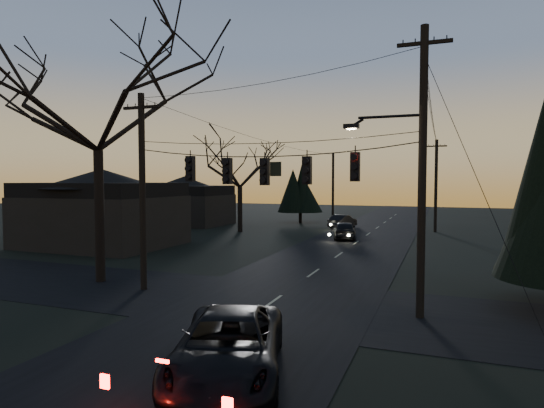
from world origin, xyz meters
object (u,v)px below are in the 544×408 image
at_px(utility_pole_right, 420,318).
at_px(utility_pole_left, 144,290).
at_px(sedan_oncoming_b, 343,222).
at_px(utility_pole_far_l, 333,221).
at_px(suv_near, 228,347).
at_px(bare_tree_left, 97,97).
at_px(utility_pole_far_r, 435,232).
at_px(sedan_oncoming_a, 345,230).

distance_m(utility_pole_right, utility_pole_left, 11.50).
relative_size(utility_pole_right, sedan_oncoming_b, 2.49).
bearing_deg(utility_pole_far_l, suv_near, -80.15).
distance_m(utility_pole_far_l, suv_near, 43.33).
bearing_deg(utility_pole_far_l, bare_tree_left, -94.64).
bearing_deg(sedan_oncoming_b, utility_pole_far_r, -168.39).
bearing_deg(utility_pole_right, utility_pole_left, 180.00).
xyz_separation_m(utility_pole_right, sedan_oncoming_b, (-8.70, 28.31, 0.66)).
height_order(bare_tree_left, sedan_oncoming_a, bare_tree_left).
bearing_deg(sedan_oncoming_a, utility_pole_left, 64.41).
relative_size(bare_tree_left, sedan_oncoming_a, 2.89).
relative_size(bare_tree_left, sedan_oncoming_b, 3.08).
distance_m(utility_pole_far_l, sedan_oncoming_b, 8.21).
bearing_deg(utility_pole_right, utility_pole_far_l, 107.72).
relative_size(utility_pole_far_r, sedan_oncoming_b, 2.12).
relative_size(sedan_oncoming_a, sedan_oncoming_b, 1.07).
bearing_deg(utility_pole_far_r, utility_pole_left, -112.33).
height_order(utility_pole_far_l, bare_tree_left, bare_tree_left).
bearing_deg(utility_pole_left, utility_pole_right, 0.00).
height_order(utility_pole_right, sedan_oncoming_b, utility_pole_right).
bearing_deg(sedan_oncoming_a, utility_pole_right, 96.36).
distance_m(utility_pole_far_r, sedan_oncoming_b, 8.73).
xyz_separation_m(utility_pole_far_r, suv_near, (-4.09, -34.69, 0.76)).
bearing_deg(utility_pole_right, suv_near, -121.44).
bearing_deg(suv_near, utility_pole_right, 40.26).
bearing_deg(sedan_oncoming_b, utility_pole_far_l, -56.37).
bearing_deg(utility_pole_far_r, suv_near, -96.72).
bearing_deg(sedan_oncoming_b, bare_tree_left, 92.07).
xyz_separation_m(utility_pole_far_l, sedan_oncoming_a, (4.72, -15.97, 0.73)).
relative_size(utility_pole_left, suv_near, 1.56).
bearing_deg(utility_pole_far_l, sedan_oncoming_a, -73.55).
height_order(utility_pole_right, suv_near, utility_pole_right).
height_order(utility_pole_far_l, sedan_oncoming_a, utility_pole_far_l).
bearing_deg(sedan_oncoming_a, sedan_oncoming_b, -89.31).
distance_m(utility_pole_right, suv_near, 7.88).
height_order(utility_pole_left, utility_pole_far_r, same).
xyz_separation_m(utility_pole_left, utility_pole_far_l, (0.00, 36.00, 0.00)).
xyz_separation_m(utility_pole_right, suv_near, (-4.09, -6.69, 0.76)).
relative_size(utility_pole_left, utility_pole_far_r, 1.00).
distance_m(utility_pole_left, bare_tree_left, 9.13).
relative_size(utility_pole_far_r, suv_near, 1.56).
height_order(utility_pole_far_r, bare_tree_left, bare_tree_left).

